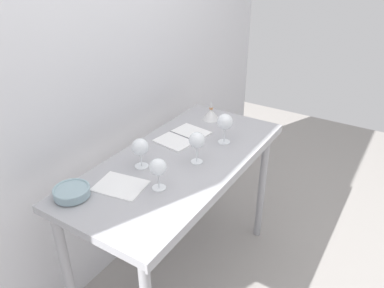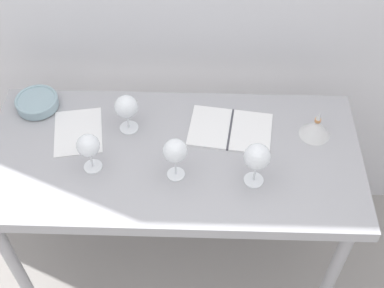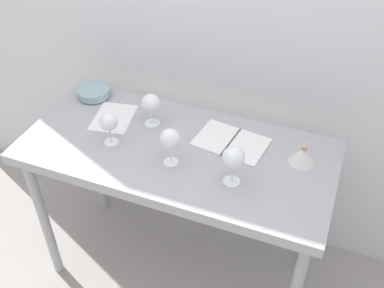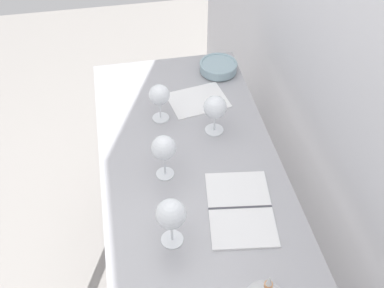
{
  "view_description": "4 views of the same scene",
  "coord_description": "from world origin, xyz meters",
  "px_view_note": "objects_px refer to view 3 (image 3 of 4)",
  "views": [
    {
      "loc": [
        -1.44,
        -1.0,
        1.94
      ],
      "look_at": [
        0.08,
        -0.03,
        0.96
      ],
      "focal_mm": 34.92,
      "sensor_mm": 36.0,
      "label": 1
    },
    {
      "loc": [
        0.11,
        -1.21,
        2.35
      ],
      "look_at": [
        0.07,
        -0.02,
        0.97
      ],
      "focal_mm": 47.66,
      "sensor_mm": 36.0,
      "label": 2
    },
    {
      "loc": [
        0.63,
        -1.42,
        2.21
      ],
      "look_at": [
        0.07,
        -0.01,
        0.95
      ],
      "focal_mm": 42.59,
      "sensor_mm": 36.0,
      "label": 3
    },
    {
      "loc": [
        1.12,
        -0.21,
        2.13
      ],
      "look_at": [
        -0.02,
        0.0,
        0.99
      ],
      "focal_mm": 43.51,
      "sensor_mm": 36.0,
      "label": 4
    }
  ],
  "objects_px": {
    "wine_glass_far_left": "(151,104)",
    "wine_glass_near_center": "(170,140)",
    "tasting_bowl": "(94,92)",
    "decanter_funnel": "(303,155)",
    "wine_glass_near_right": "(233,158)",
    "wine_glass_near_left": "(109,122)",
    "open_notebook": "(231,142)",
    "tasting_sheet_upper": "(114,118)"
  },
  "relations": [
    {
      "from": "wine_glass_near_left",
      "to": "tasting_sheet_upper",
      "type": "distance_m",
      "value": 0.22
    },
    {
      "from": "wine_glass_far_left",
      "to": "wine_glass_near_center",
      "type": "bearing_deg",
      "value": -48.9
    },
    {
      "from": "wine_glass_far_left",
      "to": "wine_glass_near_center",
      "type": "distance_m",
      "value": 0.29
    },
    {
      "from": "open_notebook",
      "to": "tasting_sheet_upper",
      "type": "relative_size",
      "value": 1.44
    },
    {
      "from": "wine_glass_near_left",
      "to": "open_notebook",
      "type": "distance_m",
      "value": 0.55
    },
    {
      "from": "open_notebook",
      "to": "tasting_bowl",
      "type": "xyz_separation_m",
      "value": [
        -0.77,
        0.1,
        0.02
      ]
    },
    {
      "from": "wine_glass_near_center",
      "to": "decanter_funnel",
      "type": "bearing_deg",
      "value": 21.96
    },
    {
      "from": "tasting_sheet_upper",
      "to": "wine_glass_near_right",
      "type": "bearing_deg",
      "value": -27.81
    },
    {
      "from": "wine_glass_near_center",
      "to": "tasting_sheet_upper",
      "type": "distance_m",
      "value": 0.45
    },
    {
      "from": "decanter_funnel",
      "to": "tasting_bowl",
      "type": "bearing_deg",
      "value": 174.01
    },
    {
      "from": "tasting_bowl",
      "to": "decanter_funnel",
      "type": "distance_m",
      "value": 1.1
    },
    {
      "from": "wine_glass_near_center",
      "to": "decanter_funnel",
      "type": "height_order",
      "value": "wine_glass_near_center"
    },
    {
      "from": "wine_glass_near_center",
      "to": "wine_glass_near_left",
      "type": "distance_m",
      "value": 0.3
    },
    {
      "from": "wine_glass_near_right",
      "to": "tasting_bowl",
      "type": "xyz_separation_m",
      "value": [
        -0.85,
        0.34,
        -0.1
      ]
    },
    {
      "from": "wine_glass_near_left",
      "to": "tasting_sheet_upper",
      "type": "xyz_separation_m",
      "value": [
        -0.08,
        0.17,
        -0.11
      ]
    },
    {
      "from": "wine_glass_near_left",
      "to": "decanter_funnel",
      "type": "relative_size",
      "value": 1.33
    },
    {
      "from": "decanter_funnel",
      "to": "tasting_sheet_upper",
      "type": "bearing_deg",
      "value": -179.06
    },
    {
      "from": "wine_glass_near_center",
      "to": "open_notebook",
      "type": "relative_size",
      "value": 0.52
    },
    {
      "from": "tasting_bowl",
      "to": "wine_glass_near_left",
      "type": "bearing_deg",
      "value": -48.09
    },
    {
      "from": "tasting_sheet_upper",
      "to": "wine_glass_near_center",
      "type": "bearing_deg",
      "value": -36.78
    },
    {
      "from": "tasting_sheet_upper",
      "to": "wine_glass_near_left",
      "type": "bearing_deg",
      "value": -73.53
    },
    {
      "from": "tasting_sheet_upper",
      "to": "tasting_bowl",
      "type": "xyz_separation_m",
      "value": [
        -0.18,
        0.13,
        0.03
      ]
    },
    {
      "from": "wine_glass_near_right",
      "to": "wine_glass_near_left",
      "type": "height_order",
      "value": "wine_glass_near_right"
    },
    {
      "from": "wine_glass_near_right",
      "to": "wine_glass_near_left",
      "type": "relative_size",
      "value": 1.12
    },
    {
      "from": "decanter_funnel",
      "to": "open_notebook",
      "type": "bearing_deg",
      "value": 177.88
    },
    {
      "from": "open_notebook",
      "to": "tasting_sheet_upper",
      "type": "xyz_separation_m",
      "value": [
        -0.59,
        -0.03,
        -0.0
      ]
    },
    {
      "from": "wine_glass_near_right",
      "to": "wine_glass_near_left",
      "type": "xyz_separation_m",
      "value": [
        -0.58,
        0.04,
        -0.01
      ]
    },
    {
      "from": "wine_glass_far_left",
      "to": "decanter_funnel",
      "type": "relative_size",
      "value": 1.34
    },
    {
      "from": "wine_glass_near_left",
      "to": "tasting_bowl",
      "type": "distance_m",
      "value": 0.41
    },
    {
      "from": "wine_glass_far_left",
      "to": "open_notebook",
      "type": "relative_size",
      "value": 0.47
    },
    {
      "from": "tasting_sheet_upper",
      "to": "decanter_funnel",
      "type": "height_order",
      "value": "decanter_funnel"
    },
    {
      "from": "tasting_bowl",
      "to": "decanter_funnel",
      "type": "xyz_separation_m",
      "value": [
        1.09,
        -0.11,
        0.01
      ]
    },
    {
      "from": "wine_glass_far_left",
      "to": "decanter_funnel",
      "type": "height_order",
      "value": "wine_glass_far_left"
    },
    {
      "from": "tasting_bowl",
      "to": "open_notebook",
      "type": "bearing_deg",
      "value": -7.59
    },
    {
      "from": "wine_glass_far_left",
      "to": "tasting_sheet_upper",
      "type": "bearing_deg",
      "value": -172.26
    },
    {
      "from": "wine_glass_near_center",
      "to": "open_notebook",
      "type": "distance_m",
      "value": 0.32
    },
    {
      "from": "open_notebook",
      "to": "wine_glass_near_right",
      "type": "bearing_deg",
      "value": -64.34
    },
    {
      "from": "wine_glass_far_left",
      "to": "tasting_bowl",
      "type": "xyz_separation_m",
      "value": [
        -0.38,
        0.1,
        -0.08
      ]
    },
    {
      "from": "tasting_bowl",
      "to": "decanter_funnel",
      "type": "bearing_deg",
      "value": -5.99
    },
    {
      "from": "tasting_bowl",
      "to": "wine_glass_near_center",
      "type": "bearing_deg",
      "value": -29.62
    },
    {
      "from": "wine_glass_near_left",
      "to": "decanter_funnel",
      "type": "bearing_deg",
      "value": 12.6
    },
    {
      "from": "wine_glass_near_center",
      "to": "wine_glass_near_left",
      "type": "relative_size",
      "value": 1.09
    }
  ]
}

